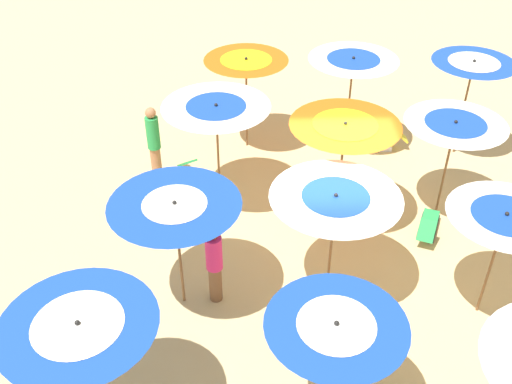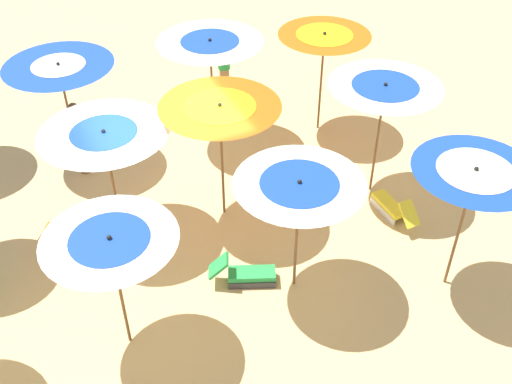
{
  "view_description": "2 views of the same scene",
  "coord_description": "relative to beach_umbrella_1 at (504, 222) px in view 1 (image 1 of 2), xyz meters",
  "views": [
    {
      "loc": [
        -1.67,
        -8.99,
        8.18
      ],
      "look_at": [
        -1.41,
        1.0,
        0.83
      ],
      "focal_mm": 42.13,
      "sensor_mm": 36.0,
      "label": 1
    },
    {
      "loc": [
        8.87,
        -2.37,
        7.92
      ],
      "look_at": [
        1.53,
        1.11,
        1.35
      ],
      "focal_mm": 42.9,
      "sensor_mm": 36.0,
      "label": 2
    }
  ],
  "objects": [
    {
      "name": "ground",
      "position": [
        -2.54,
        1.58,
        -2.07
      ],
      "size": [
        38.78,
        38.78,
        0.04
      ],
      "primitive_type": "cube",
      "color": "#D1B57F"
    },
    {
      "name": "beach_umbrella_1",
      "position": [
        0.0,
        0.0,
        0.0
      ],
      "size": [
        1.92,
        1.92,
        2.26
      ],
      "color": "brown",
      "rests_on": "ground"
    },
    {
      "name": "beach_umbrella_2",
      "position": [
        0.04,
        2.92,
        -0.03
      ],
      "size": [
        2.05,
        2.05,
        2.28
      ],
      "color": "brown",
      "rests_on": "ground"
    },
    {
      "name": "beach_umbrella_3",
      "position": [
        1.14,
        5.32,
        0.23
      ],
      "size": [
        1.93,
        1.93,
        2.5
      ],
      "color": "brown",
      "rests_on": "ground"
    },
    {
      "name": "beach_umbrella_4",
      "position": [
        -3.03,
        -2.18,
        -0.04
      ],
      "size": [
        1.92,
        1.92,
        2.24
      ],
      "color": "brown",
      "rests_on": "ground"
    },
    {
      "name": "beach_umbrella_5",
      "position": [
        -2.66,
        0.6,
        -0.07
      ],
      "size": [
        2.26,
        2.26,
        2.24
      ],
      "color": "brown",
      "rests_on": "ground"
    },
    {
      "name": "beach_umbrella_6",
      "position": [
        -2.23,
        2.57,
        0.2
      ],
      "size": [
        2.17,
        2.17,
        2.48
      ],
      "color": "brown",
      "rests_on": "ground"
    },
    {
      "name": "beach_umbrella_7",
      "position": [
        -1.6,
        5.59,
        0.22
      ],
      "size": [
        2.12,
        2.12,
        2.49
      ],
      "color": "brown",
      "rests_on": "ground"
    },
    {
      "name": "beach_umbrella_8",
      "position": [
        -6.35,
        -2.18,
        0.04
      ],
      "size": [
        2.09,
        2.09,
        2.35
      ],
      "color": "brown",
      "rests_on": "ground"
    },
    {
      "name": "beach_umbrella_9",
      "position": [
        -5.33,
        0.37,
        -0.01
      ],
      "size": [
        2.22,
        2.22,
        2.31
      ],
      "color": "brown",
      "rests_on": "ground"
    },
    {
      "name": "beach_umbrella_10",
      "position": [
        -4.74,
        3.39,
        0.21
      ],
      "size": [
        2.24,
        2.24,
        2.47
      ],
      "color": "brown",
      "rests_on": "ground"
    },
    {
      "name": "beach_umbrella_11",
      "position": [
        -4.1,
        5.77,
        0.12
      ],
      "size": [
        2.01,
        2.01,
        2.42
      ],
      "color": "brown",
      "rests_on": "ground"
    },
    {
      "name": "lounger_1",
      "position": [
        -0.35,
        2.18,
        -1.84
      ],
      "size": [
        0.77,
        1.2,
        0.59
      ],
      "rotation": [
        0.0,
        0.0,
        7.45
      ],
      "color": "#333338",
      "rests_on": "ground"
    },
    {
      "name": "lounger_2",
      "position": [
        -5.25,
        3.96,
        -1.85
      ],
      "size": [
        0.98,
        1.29,
        0.52
      ],
      "rotation": [
        0.0,
        0.0,
        5.25
      ],
      "color": "olive",
      "rests_on": "ground"
    },
    {
      "name": "lounger_3",
      "position": [
        -2.5,
        -0.31,
        -1.84
      ],
      "size": [
        0.39,
        1.14,
        0.62
      ],
      "rotation": [
        0.0,
        0.0,
        7.87
      ],
      "color": "silver",
      "rests_on": "ground"
    },
    {
      "name": "lounger_5",
      "position": [
        -0.73,
        5.51,
        -1.84
      ],
      "size": [
        1.22,
        0.32,
        0.6
      ],
      "rotation": [
        0.0,
        0.0,
        9.42
      ],
      "color": "silver",
      "rests_on": "ground"
    },
    {
      "name": "beachgoer_0",
      "position": [
        -6.22,
        4.29,
        -1.04
      ],
      "size": [
        0.3,
        0.3,
        1.9
      ],
      "rotation": [
        0.0,
        0.0,
        6.14
      ],
      "color": "#A3704C",
      "rests_on": "ground"
    },
    {
      "name": "beachgoer_1",
      "position": [
        -4.74,
        0.42,
        -1.17
      ],
      "size": [
        0.3,
        0.3,
        1.68
      ],
      "rotation": [
        0.0,
        0.0,
        6.27
      ],
      "color": "brown",
      "rests_on": "ground"
    }
  ]
}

